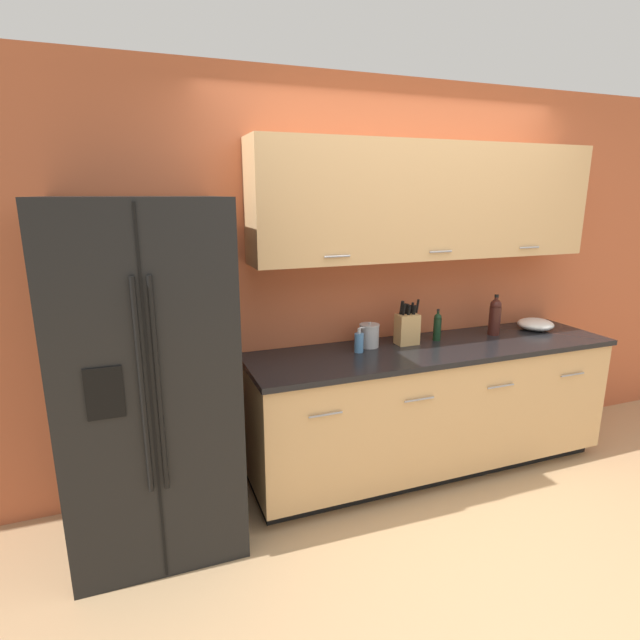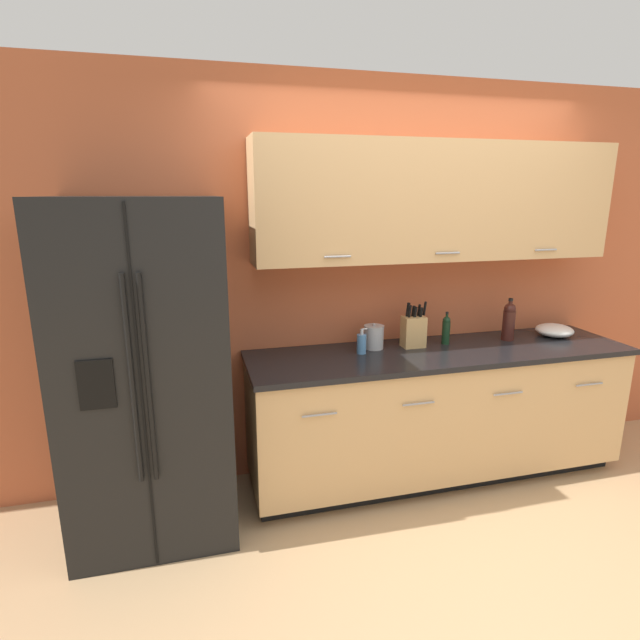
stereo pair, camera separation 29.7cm
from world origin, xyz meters
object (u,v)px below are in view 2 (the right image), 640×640
at_px(knife_block, 413,331).
at_px(wine_bottle, 509,321).
at_px(refrigerator, 148,372).
at_px(steel_canister, 374,337).
at_px(oil_bottle, 446,329).
at_px(mixing_bowl, 554,330).
at_px(soap_dispenser, 362,343).

relative_size(knife_block, wine_bottle, 1.03).
xyz_separation_m(refrigerator, steel_canister, (1.39, 0.21, 0.04)).
height_order(refrigerator, steel_canister, refrigerator).
distance_m(wine_bottle, oil_bottle, 0.46).
bearing_deg(mixing_bowl, oil_bottle, 178.39).
distance_m(wine_bottle, steel_canister, 0.97).
bearing_deg(steel_canister, wine_bottle, -3.08).
bearing_deg(knife_block, steel_canister, 172.77).
xyz_separation_m(wine_bottle, soap_dispenser, (-1.08, -0.03, -0.07)).
distance_m(refrigerator, wine_bottle, 2.36).
relative_size(refrigerator, steel_canister, 11.03).
xyz_separation_m(soap_dispenser, steel_canister, (0.11, 0.08, 0.01)).
relative_size(knife_block, soap_dispenser, 1.83).
relative_size(oil_bottle, mixing_bowl, 0.86).
distance_m(knife_block, steel_canister, 0.27).
bearing_deg(refrigerator, steel_canister, 8.41).
relative_size(soap_dispenser, mixing_bowl, 0.64).
distance_m(knife_block, soap_dispenser, 0.38).
xyz_separation_m(knife_block, steel_canister, (-0.26, 0.03, -0.03)).
xyz_separation_m(wine_bottle, oil_bottle, (-0.46, 0.02, -0.04)).
relative_size(soap_dispenser, steel_canister, 0.97).
distance_m(refrigerator, knife_block, 1.66).
height_order(refrigerator, wine_bottle, refrigerator).
distance_m(knife_block, mixing_bowl, 1.08).
distance_m(refrigerator, mixing_bowl, 2.74).
bearing_deg(oil_bottle, soap_dispenser, -175.14).
bearing_deg(knife_block, mixing_bowl, -0.97).
xyz_separation_m(knife_block, oil_bottle, (0.24, 0.01, -0.01)).
bearing_deg(wine_bottle, mixing_bowl, 0.01).
relative_size(refrigerator, soap_dispenser, 11.42).
bearing_deg(soap_dispenser, oil_bottle, 4.86).
bearing_deg(refrigerator, oil_bottle, 5.35).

